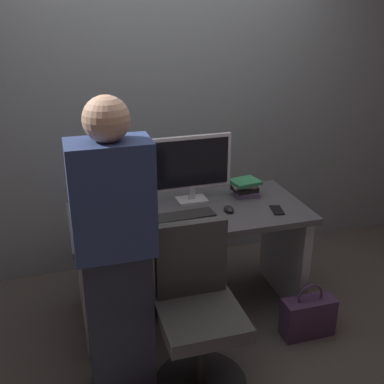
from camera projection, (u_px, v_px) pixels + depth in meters
The scene contains 13 objects.
ground_plane at pixel (190, 308), 3.36m from camera, with size 9.00×9.00×0.00m, color #4C4742.
wall_back at pixel (159, 76), 3.51m from camera, with size 6.40×0.10×3.00m, color gray.
desk at pixel (190, 242), 3.17m from camera, with size 1.53×0.72×0.76m.
office_chair at pixel (198, 317), 2.58m from camera, with size 0.52×0.52×0.94m.
person_at_desk at pixel (115, 253), 2.40m from camera, with size 0.40×0.24×1.64m.
monitor at pixel (192, 165), 3.13m from camera, with size 0.54×0.14×0.46m.
keyboard at pixel (181, 217), 2.97m from camera, with size 0.43×0.13×0.02m, color #262626.
mouse at pixel (229, 209), 3.06m from camera, with size 0.06×0.10×0.03m, color black.
cup_near_keyboard at pixel (135, 215), 2.90m from camera, with size 0.08×0.08×0.10m, color white.
cup_by_monitor at pixel (107, 206), 3.02m from camera, with size 0.07×0.07×0.10m, color #3372B2.
book_stack at pixel (245, 187), 3.30m from camera, with size 0.21×0.19×0.11m.
cell_phone at pixel (277, 210), 3.08m from camera, with size 0.07×0.14×0.01m, color black.
handbag at pixel (308, 316), 3.06m from camera, with size 0.34×0.14×0.38m.
Camera 1 is at (-0.79, -2.69, 2.03)m, focal length 44.47 mm.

